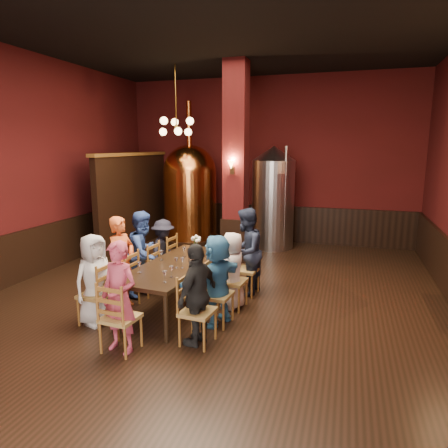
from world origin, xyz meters
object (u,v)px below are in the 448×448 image
(person_1, at_px, (122,262))
(rose_vase, at_px, (196,241))
(steel_vessel, at_px, (273,198))
(dining_table, at_px, (177,267))
(person_0, at_px, (95,279))
(copper_kettle, at_px, (190,193))
(person_2, at_px, (144,253))

(person_1, height_order, rose_vase, person_1)
(steel_vessel, height_order, rose_vase, steel_vessel)
(dining_table, distance_m, rose_vase, 0.83)
(person_0, xyz_separation_m, steel_vessel, (1.70, 5.37, 0.63))
(steel_vessel, bearing_deg, dining_table, -99.78)
(copper_kettle, bearing_deg, person_0, -83.96)
(steel_vessel, bearing_deg, copper_kettle, -175.17)
(copper_kettle, bearing_deg, steel_vessel, 4.83)
(dining_table, distance_m, copper_kettle, 4.56)
(person_2, distance_m, steel_vessel, 4.38)
(rose_vase, bearing_deg, person_2, -155.54)
(person_2, height_order, rose_vase, person_2)
(dining_table, height_order, person_2, person_2)
(dining_table, relative_size, rose_vase, 7.87)
(copper_kettle, xyz_separation_m, steel_vessel, (2.24, 0.19, -0.06))
(rose_vase, bearing_deg, person_1, -130.84)
(copper_kettle, distance_m, rose_vase, 3.81)
(person_1, xyz_separation_m, copper_kettle, (-0.60, 4.52, 0.61))
(rose_vase, bearing_deg, person_0, -119.21)
(person_0, relative_size, steel_vessel, 0.52)
(dining_table, relative_size, person_0, 1.79)
(person_0, distance_m, steel_vessel, 5.67)
(person_2, height_order, steel_vessel, steel_vessel)
(rose_vase, bearing_deg, copper_kettle, 113.44)
(person_2, distance_m, copper_kettle, 3.96)
(dining_table, xyz_separation_m, person_2, (-0.82, 0.40, 0.07))
(person_2, xyz_separation_m, rose_vase, (0.85, 0.39, 0.19))
(person_1, bearing_deg, dining_table, -65.23)
(person_1, xyz_separation_m, steel_vessel, (1.64, 4.70, 0.56))
(rose_vase, bearing_deg, dining_table, -92.04)
(dining_table, height_order, copper_kettle, copper_kettle)
(person_0, relative_size, rose_vase, 4.40)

